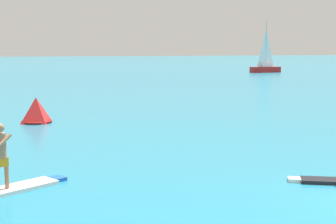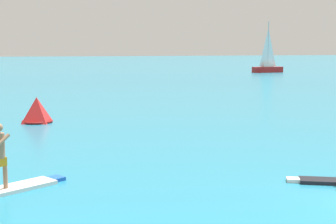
% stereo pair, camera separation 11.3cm
% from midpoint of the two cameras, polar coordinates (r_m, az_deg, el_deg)
% --- Properties ---
extents(paddleboarder_near_left, '(3.32, 2.18, 1.79)m').
position_cam_midpoint_polar(paddleboarder_near_left, '(13.00, -18.48, -7.33)').
color(paddleboarder_near_left, white).
rests_on(paddleboarder_near_left, ground).
extents(race_marker_buoy, '(1.63, 1.63, 1.23)m').
position_cam_midpoint_polar(race_marker_buoy, '(24.64, -14.65, 0.07)').
color(race_marker_buoy, red).
rests_on(race_marker_buoy, ground).
extents(sailboat_right_horizon, '(4.66, 1.45, 7.45)m').
position_cam_midpoint_polar(sailboat_right_horizon, '(75.38, 11.38, 5.24)').
color(sailboat_right_horizon, '#A51E1E').
rests_on(sailboat_right_horizon, ground).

